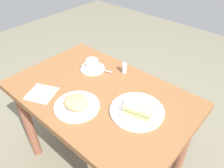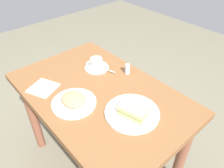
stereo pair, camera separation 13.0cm
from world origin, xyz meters
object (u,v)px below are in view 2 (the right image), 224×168
Objects in this scene: side_plate at (74,103)px; napkin at (43,88)px; dining_table at (99,106)px; coffee_saucer at (97,67)px; coffee_cup at (96,63)px; spoon at (106,70)px; salt_shaker at (127,69)px; sandwich_plate at (132,113)px; sandwich_front at (133,111)px.

side_plate is 0.25m from napkin.
coffee_saucer reaches higher than dining_table.
side_plate is at bearing -57.61° from coffee_saucer.
coffee_cup is 0.08m from spoon.
salt_shaker is at bearing 95.12° from dining_table.
sandwich_plate and side_plate have the same top height.
sandwich_front reaches higher than coffee_saucer.
sandwich_plate is at bearing 35.18° from side_plate.
sandwich_front is at bearing 24.22° from napkin.
spoon reaches higher than dining_table.
coffee_saucer is at bearing -148.13° from salt_shaker.
salt_shaker reaches higher than side_plate.
dining_table is 0.30m from salt_shaker.
sandwich_front is 1.04× the size of napkin.
spoon is at bearing 158.62° from sandwich_plate.
salt_shaker is (0.22, 0.49, 0.03)m from napkin.
coffee_saucer is 0.04m from coffee_cup.
coffee_cup is at bearing 83.98° from napkin.
napkin is at bearing -114.39° from salt_shaker.
coffee_saucer is at bearing 83.89° from napkin.
sandwich_front is at bearing -16.14° from coffee_cup.
dining_table is 4.45× the size of side_plate.
coffee_cup is 1.09× the size of spoon.
napkin is (-0.52, -0.24, -0.04)m from sandwich_front.
napkin is (-0.24, -0.06, -0.01)m from side_plate.
sandwich_plate is 1.77× the size of coffee_saucer.
coffee_cup reaches higher than sandwich_front.
dining_table is 0.29m from sandwich_plate.
sandwich_front is 0.33m from side_plate.
sandwich_plate is 0.37m from salt_shaker.
sandwich_front is (0.28, 0.00, 0.16)m from dining_table.
dining_table is at bearing 43.33° from napkin.
spoon is at bearing 157.91° from sandwich_front.
dining_table is 7.00× the size of sandwich_front.
salt_shaker reaches higher than sandwich_plate.
napkin reaches higher than dining_table.
salt_shaker reaches higher than spoon.
coffee_cup is 1.57× the size of salt_shaker.
coffee_cup is at bearing 163.86° from sandwich_front.
spoon is at bearing -141.55° from salt_shaker.
coffee_cup reaches higher than sandwich_plate.
side_plate is at bearing -144.82° from sandwich_plate.
dining_table is 0.28m from coffee_saucer.
salt_shaker is at bearing 32.12° from coffee_cup.
dining_table is at bearing -176.13° from sandwich_plate.
spoon is 0.36m from side_plate.
dining_table is at bearing -84.88° from salt_shaker.
napkin is 2.23× the size of salt_shaker.
sandwich_plate is at bearing -15.24° from coffee_cup.
dining_table is at bearing -52.00° from spoon.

